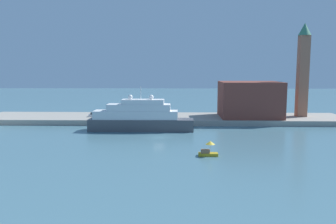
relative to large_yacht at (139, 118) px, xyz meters
name	(u,v)px	position (x,y,z in m)	size (l,w,h in m)	color
ground	(159,138)	(5.58, -8.85, -3.32)	(400.00, 400.00, 0.00)	slate
quay_dock	(163,119)	(5.58, 16.25, -2.54)	(110.00, 18.18, 1.56)	gray
large_yacht	(139,118)	(0.00, 0.00, 0.00)	(27.17, 4.85, 11.56)	#4C4C51
small_motorboat	(208,150)	(15.61, -25.42, -2.24)	(3.60, 1.73, 2.80)	#B7991E
harbor_building	(250,99)	(31.63, 15.30, 3.56)	(17.69, 14.17, 10.64)	brown
bell_tower	(303,67)	(47.70, 17.10, 13.27)	(3.79, 3.79, 28.04)	#9E664C
parked_car	(95,115)	(-15.16, 14.60, -1.21)	(3.94, 1.75, 1.29)	silver
person_figure	(106,116)	(-10.81, 10.15, -1.01)	(0.36, 0.36, 1.62)	maroon
mooring_bollard	(159,119)	(4.67, 8.36, -1.45)	(0.44, 0.44, 0.62)	black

